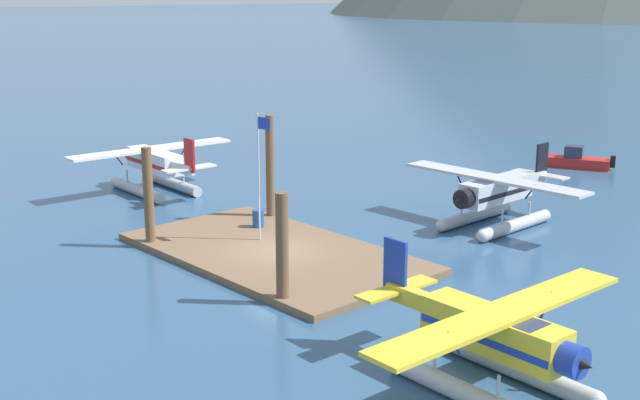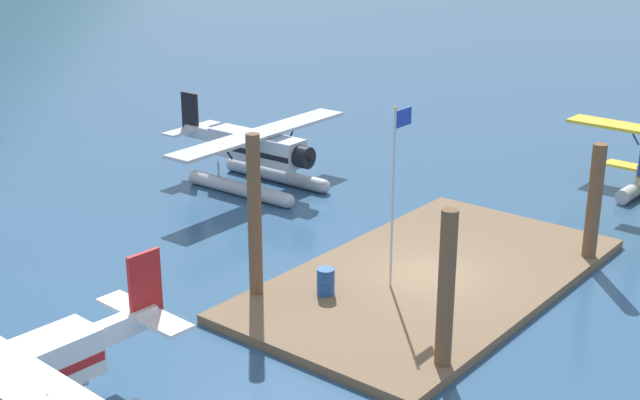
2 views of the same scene
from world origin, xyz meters
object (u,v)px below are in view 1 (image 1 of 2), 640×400
(fuel_drum, at_px, (258,218))
(seaplane_white_port_fwd, at_px, (154,166))
(seaplane_yellow_stbd_aft, at_px, (494,343))
(seaplane_silver_bow_right, at_px, (496,197))
(boat_red_open_north, at_px, (576,160))
(flagpole, at_px, (260,162))
(mooring_buoy, at_px, (552,374))

(fuel_drum, height_order, seaplane_white_port_fwd, seaplane_white_port_fwd)
(seaplane_white_port_fwd, xyz_separation_m, seaplane_yellow_stbd_aft, (29.30, -6.04, 0.00))
(seaplane_silver_bow_right, height_order, boat_red_open_north, seaplane_silver_bow_right)
(boat_red_open_north, bearing_deg, seaplane_white_port_fwd, -117.55)
(flagpole, xyz_separation_m, mooring_buoy, (17.36, -2.33, -3.69))
(fuel_drum, xyz_separation_m, mooring_buoy, (19.28, -3.64, -0.34))
(flagpole, distance_m, seaplane_yellow_stbd_aft, 16.96)
(seaplane_white_port_fwd, bearing_deg, boat_red_open_north, 62.45)
(mooring_buoy, xyz_separation_m, seaplane_yellow_stbd_aft, (-1.05, -1.63, 1.17))
(fuel_drum, xyz_separation_m, seaplane_white_port_fwd, (-11.08, 0.77, 0.84))
(seaplane_white_port_fwd, height_order, seaplane_yellow_stbd_aft, same)
(seaplane_yellow_stbd_aft, xyz_separation_m, boat_red_open_north, (-16.09, 31.36, -1.09))
(flagpole, relative_size, seaplane_yellow_stbd_aft, 0.58)
(mooring_buoy, height_order, seaplane_silver_bow_right, seaplane_silver_bow_right)
(mooring_buoy, bearing_deg, seaplane_yellow_stbd_aft, -122.84)
(seaplane_yellow_stbd_aft, bearing_deg, boat_red_open_north, 117.17)
(seaplane_white_port_fwd, bearing_deg, fuel_drum, -3.98)
(flagpole, height_order, seaplane_white_port_fwd, flagpole)
(flagpole, distance_m, boat_red_open_north, 27.64)
(seaplane_yellow_stbd_aft, bearing_deg, mooring_buoy, 57.16)
(mooring_buoy, bearing_deg, boat_red_open_north, 119.97)
(seaplane_silver_bow_right, distance_m, seaplane_white_port_fwd, 20.45)
(seaplane_silver_bow_right, bearing_deg, flagpole, -116.00)
(mooring_buoy, relative_size, seaplane_yellow_stbd_aft, 0.08)
(fuel_drum, bearing_deg, boat_red_open_north, 85.33)
(mooring_buoy, xyz_separation_m, seaplane_silver_bow_right, (-11.97, 13.37, 1.17))
(fuel_drum, height_order, boat_red_open_north, boat_red_open_north)
(fuel_drum, distance_m, seaplane_white_port_fwd, 11.14)
(fuel_drum, height_order, mooring_buoy, fuel_drum)
(seaplane_white_port_fwd, bearing_deg, flagpole, -9.10)
(flagpole, relative_size, mooring_buoy, 7.58)
(fuel_drum, height_order, seaplane_yellow_stbd_aft, seaplane_yellow_stbd_aft)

